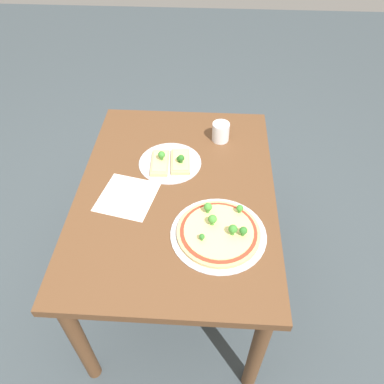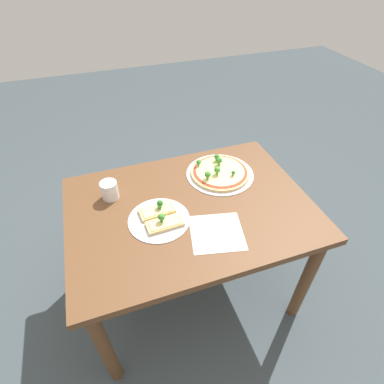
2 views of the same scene
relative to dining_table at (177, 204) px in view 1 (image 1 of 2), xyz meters
The scene contains 6 objects.
ground_plane 0.60m from the dining_table, ahead, with size 8.00×8.00×0.00m, color #3D474C.
dining_table is the anchor object (origin of this frame).
pizza_tray_whole 0.31m from the dining_table, 38.47° to the left, with size 0.36×0.36×0.07m.
pizza_tray_slice 0.19m from the dining_table, 166.12° to the right, with size 0.28×0.28×0.07m.
drinking_cup 0.41m from the dining_table, 152.25° to the left, with size 0.08×0.08×0.09m, color white.
paper_menu 0.22m from the dining_table, 74.08° to the right, with size 0.22×0.22×0.00m, color white.
Camera 1 is at (1.09, 0.13, 1.80)m, focal length 35.00 mm.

